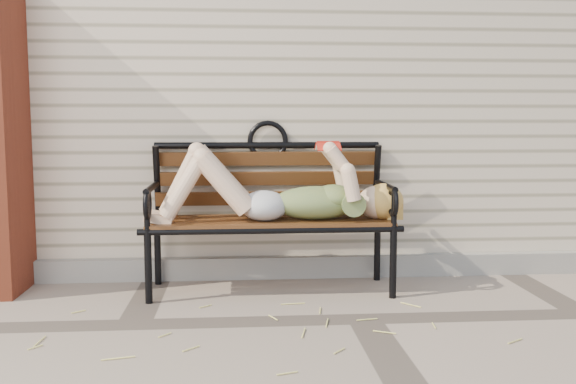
{
  "coord_description": "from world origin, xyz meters",
  "views": [
    {
      "loc": [
        -0.69,
        -3.38,
        1.08
      ],
      "look_at": [
        -0.38,
        0.51,
        0.65
      ],
      "focal_mm": 40.0,
      "sensor_mm": 36.0,
      "label": 1
    }
  ],
  "objects": [
    {
      "name": "ground",
      "position": [
        0.0,
        0.0,
        0.0
      ],
      "size": [
        80.0,
        80.0,
        0.0
      ],
      "primitive_type": "plane",
      "color": "gray",
      "rests_on": "ground"
    },
    {
      "name": "house_wall",
      "position": [
        0.0,
        3.0,
        1.5
      ],
      "size": [
        8.0,
        4.0,
        3.0
      ],
      "primitive_type": "cube",
      "color": "beige",
      "rests_on": "ground"
    },
    {
      "name": "foundation_strip",
      "position": [
        0.0,
        0.97,
        0.07
      ],
      "size": [
        8.0,
        0.1,
        0.15
      ],
      "primitive_type": "cube",
      "color": "gray",
      "rests_on": "ground"
    },
    {
      "name": "garden_bench",
      "position": [
        -0.48,
        0.73,
        0.61
      ],
      "size": [
        1.68,
        0.67,
        1.09
      ],
      "color": "black",
      "rests_on": "ground"
    },
    {
      "name": "reading_woman",
      "position": [
        -0.47,
        0.6,
        0.65
      ],
      "size": [
        1.59,
        0.36,
        0.5
      ],
      "color": "#0A434C",
      "rests_on": "ground"
    },
    {
      "name": "straw_scatter",
      "position": [
        -0.72,
        -0.69,
        0.01
      ],
      "size": [
        3.01,
        1.7,
        0.01
      ],
      "color": "#E8DD71",
      "rests_on": "ground"
    }
  ]
}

